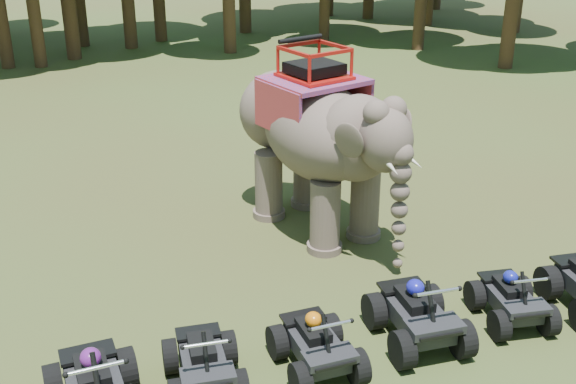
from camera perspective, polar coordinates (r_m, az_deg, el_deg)
The scene contains 7 objects.
ground at distance 13.34m, azimuth 1.69°, elevation -9.47°, with size 110.00×110.00×0.00m, color #47381E.
elephant at distance 15.66m, azimuth 2.24°, elevation 4.19°, with size 2.19×4.98×4.19m, color brown, non-canonical shape.
atv_0 at distance 10.97m, azimuth -15.05°, elevation -14.20°, with size 1.35×1.85×1.37m, color black, non-canonical shape.
atv_1 at distance 11.34m, azimuth -6.73°, elevation -12.66°, with size 1.16×1.59×1.18m, color black, non-canonical shape.
atv_2 at distance 11.63m, azimuth 2.28°, elevation -11.43°, with size 1.18×1.62×1.20m, color black, non-canonical shape.
atv_3 at distance 12.42m, azimuth 10.26°, elevation -8.91°, with size 1.33×1.82×1.35m, color black, non-canonical shape.
atv_4 at distance 13.40m, azimuth 17.31°, elevation -7.61°, with size 1.13×1.54×1.14m, color black, non-canonical shape.
Camera 1 is at (-3.99, -10.48, 7.23)m, focal length 45.00 mm.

